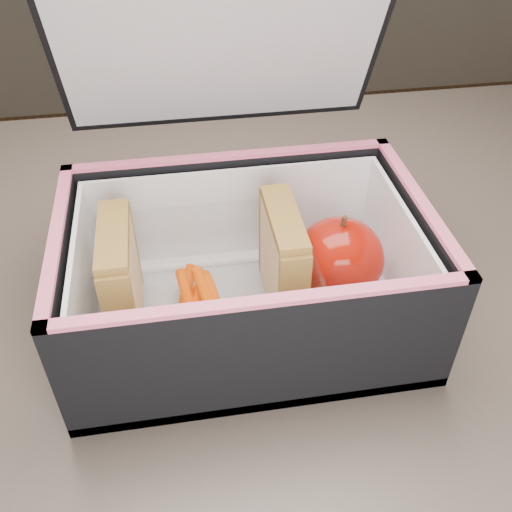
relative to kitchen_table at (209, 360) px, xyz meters
The scene contains 8 objects.
kitchen_table is the anchor object (origin of this frame).
lunch_bag 0.16m from the kitchen_table, 37.87° to the right, with size 0.29×0.27×0.28m.
plastic_tub 0.14m from the kitchen_table, 88.26° to the right, with size 0.17×0.12×0.07m, color white, non-canonical shape.
sandwich_left 0.17m from the kitchen_table, 153.85° to the right, with size 0.02×0.09×0.10m.
sandwich_right 0.17m from the kitchen_table, 25.49° to the right, with size 0.02×0.09×0.10m.
carrot_sticks 0.13m from the kitchen_table, 97.93° to the right, with size 0.05×0.12×0.03m.
paper_napkin 0.17m from the kitchen_table, 14.29° to the right, with size 0.08×0.08×0.01m, color white.
red_apple 0.19m from the kitchen_table, 13.55° to the right, with size 0.08×0.08×0.08m.
Camera 1 is at (-0.01, -0.38, 1.12)m, focal length 40.00 mm.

